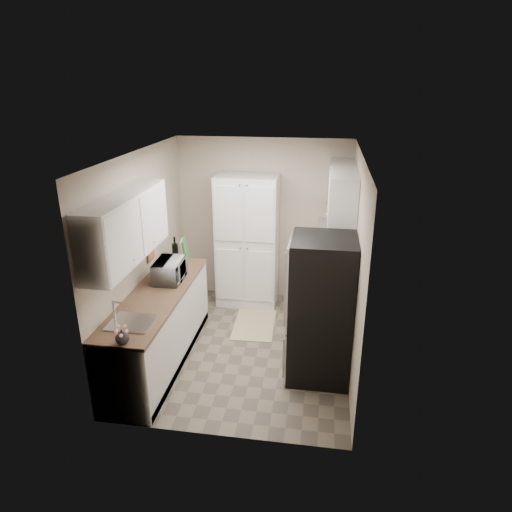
{
  "coord_description": "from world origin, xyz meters",
  "views": [
    {
      "loc": [
        0.91,
        -5.05,
        3.28
      ],
      "look_at": [
        0.11,
        0.15,
        1.23
      ],
      "focal_mm": 32.0,
      "sensor_mm": 36.0,
      "label": 1
    }
  ],
  "objects": [
    {
      "name": "microwave",
      "position": [
        -0.95,
        -0.05,
        1.05
      ],
      "size": [
        0.35,
        0.49,
        0.27
      ],
      "primitive_type": "imported",
      "rotation": [
        0.0,
        0.0,
        1.61
      ],
      "color": "silver",
      "rests_on": "countertop_left"
    },
    {
      "name": "refrigerator",
      "position": [
        0.94,
        -0.41,
        0.85
      ],
      "size": [
        0.7,
        0.72,
        1.7
      ],
      "primitive_type": "cube",
      "color": "#B7B7BC",
      "rests_on": "ground"
    },
    {
      "name": "countertop_left",
      "position": [
        -0.99,
        -0.43,
        0.9
      ],
      "size": [
        0.63,
        2.33,
        0.04
      ],
      "primitive_type": "cube",
      "color": "brown",
      "rests_on": "base_cabinet_left"
    },
    {
      "name": "toaster_oven",
      "position": [
        1.09,
        1.3,
        1.03
      ],
      "size": [
        0.39,
        0.45,
        0.23
      ],
      "primitive_type": "cube",
      "rotation": [
        0.0,
        0.0,
        -0.22
      ],
      "color": "silver",
      "rests_on": "countertop_right"
    },
    {
      "name": "electric_range",
      "position": [
        0.97,
        0.39,
        0.48
      ],
      "size": [
        0.71,
        0.78,
        1.13
      ],
      "color": "#B7B7BC",
      "rests_on": "ground"
    },
    {
      "name": "fruit_basket",
      "position": [
        1.1,
        1.29,
        1.2
      ],
      "size": [
        0.25,
        0.25,
        0.1
      ],
      "primitive_type": null,
      "rotation": [
        0.0,
        0.0,
        0.03
      ],
      "color": "orange",
      "rests_on": "toaster_oven"
    },
    {
      "name": "flower_vase",
      "position": [
        -0.92,
        -1.52,
        0.99
      ],
      "size": [
        0.17,
        0.17,
        0.14
      ],
      "primitive_type": "imported",
      "rotation": [
        0.0,
        0.0,
        -0.35
      ],
      "color": "silver",
      "rests_on": "countertop_left"
    },
    {
      "name": "base_cabinet_right",
      "position": [
        0.99,
        1.19,
        0.44
      ],
      "size": [
        0.6,
        0.8,
        0.88
      ],
      "primitive_type": "cube",
      "color": "silver",
      "rests_on": "ground"
    },
    {
      "name": "base_cabinet_left",
      "position": [
        -0.99,
        -0.43,
        0.44
      ],
      "size": [
        0.6,
        2.3,
        0.88
      ],
      "primitive_type": "cube",
      "color": "silver",
      "rests_on": "ground"
    },
    {
      "name": "wine_bottle",
      "position": [
        -1.07,
        0.55,
        1.09
      ],
      "size": [
        0.08,
        0.08,
        0.33
      ],
      "primitive_type": "cylinder",
      "color": "black",
      "rests_on": "countertop_left"
    },
    {
      "name": "countertop_right",
      "position": [
        0.99,
        1.19,
        0.9
      ],
      "size": [
        0.63,
        0.83,
        0.04
      ],
      "primitive_type": "cube",
      "color": "brown",
      "rests_on": "base_cabinet_right"
    },
    {
      "name": "room_shell",
      "position": [
        -0.02,
        -0.01,
        1.63
      ],
      "size": [
        2.64,
        3.24,
        2.52
      ],
      "color": "#B6A893",
      "rests_on": "ground"
    },
    {
      "name": "pantry_cabinet",
      "position": [
        -0.2,
        1.32,
        1.0
      ],
      "size": [
        0.9,
        0.55,
        2.0
      ],
      "primitive_type": "cube",
      "color": "silver",
      "rests_on": "ground"
    },
    {
      "name": "kitchen_mat",
      "position": [
        0.02,
        0.59,
        0.01
      ],
      "size": [
        0.6,
        0.93,
        0.01
      ],
      "primitive_type": "cube",
      "rotation": [
        0.0,
        0.0,
        0.04
      ],
      "color": "tan",
      "rests_on": "ground"
    },
    {
      "name": "cutting_board",
      "position": [
        -0.96,
        0.66,
        1.07
      ],
      "size": [
        0.06,
        0.25,
        0.31
      ],
      "primitive_type": "cube",
      "rotation": [
        0.0,
        0.0,
        0.16
      ],
      "color": "#318433",
      "rests_on": "countertop_left"
    },
    {
      "name": "ground",
      "position": [
        0.0,
        0.0,
        0.0
      ],
      "size": [
        3.2,
        3.2,
        0.0
      ],
      "primitive_type": "plane",
      "color": "#665B4C",
      "rests_on": "ground"
    }
  ]
}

